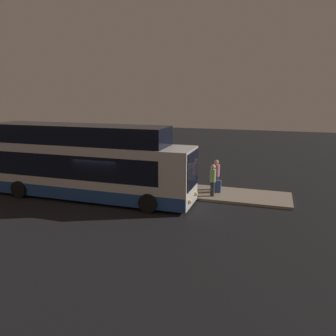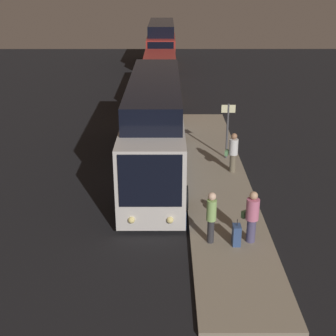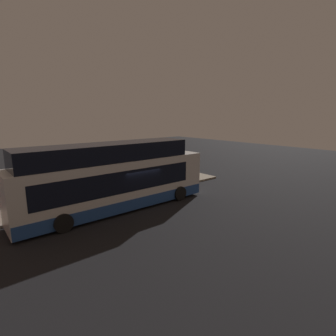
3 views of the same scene
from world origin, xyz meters
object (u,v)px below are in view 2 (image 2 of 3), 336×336
passenger_with_bags (211,215)px  sign_post (228,125)px  bus_third (161,46)px  passenger_waiting (252,215)px  suitcase (237,235)px  bus_lead (155,130)px  passenger_boarding (233,151)px  bus_second (159,79)px

passenger_with_bags → sign_post: size_ratio=0.68×
bus_third → passenger_waiting: size_ratio=6.40×
passenger_waiting → suitcase: bearing=168.5°
passenger_waiting → suitcase: size_ratio=1.94×
suitcase → bus_third: bearing=-175.2°
bus_lead → suitcase: bearing=22.1°
passenger_boarding → bus_third: bearing=24.1°
passenger_with_bags → sign_post: bearing=-68.6°
passenger_waiting → sign_post: size_ratio=0.68×
bus_second → passenger_boarding: bearing=13.7°
passenger_boarding → passenger_with_bags: passenger_with_bags is taller
passenger_boarding → sign_post: 1.87m
suitcase → bus_lead: bearing=-157.9°
passenger_waiting → bus_third: bearing=61.3°
passenger_with_bags → suitcase: bearing=-158.3°
bus_second → passenger_with_bags: 20.75m
sign_post → bus_third: bearing=-172.4°
sign_post → passenger_waiting: bearing=-0.7°
bus_second → passenger_boarding: bus_second is taller
bus_third → passenger_boarding: bus_third is taller
bus_lead → bus_second: size_ratio=1.21×
bus_lead → passenger_boarding: bus_lead is taller
passenger_boarding → passenger_waiting: passenger_waiting is taller
passenger_boarding → suitcase: 6.35m
suitcase → passenger_waiting: bearing=112.9°
bus_second → passenger_with_bags: (20.65, 2.02, -0.25)m
passenger_boarding → suitcase: passenger_boarding is taller
passenger_with_bags → passenger_waiting: bearing=-145.6°
passenger_boarding → passenger_waiting: 6.07m
passenger_waiting → passenger_with_bags: passenger_waiting is taller
passenger_waiting → suitcase: (0.21, -0.51, -0.63)m
bus_second → bus_third: 13.40m
passenger_waiting → sign_post: bearing=55.0°
bus_lead → passenger_waiting: bearing=26.2°
passenger_with_bags → bus_lead: bearing=-41.9°
passenger_waiting → bus_lead: bearing=81.8°
bus_lead → passenger_waiting: bus_lead is taller
passenger_waiting → sign_post: sign_post is taller
bus_second → bus_third: bus_third is taller
passenger_with_bags → passenger_boarding: bearing=-72.1°
bus_second → bus_third: (-13.39, 0.00, 0.48)m
bus_second → passenger_waiting: bus_second is taller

